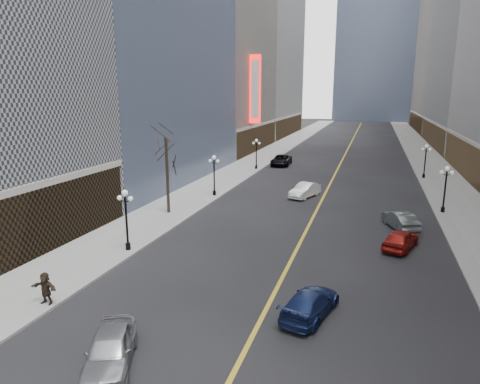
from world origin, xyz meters
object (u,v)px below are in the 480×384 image
Objects in this scene: car_nb_mid at (305,190)px; car_sb_far at (400,220)px; streetlamp_west_1 at (126,214)px; car_nb_near at (110,349)px; car_sb_mid at (401,239)px; streetlamp_west_3 at (256,151)px; streetlamp_west_2 at (214,171)px; car_nb_far at (281,160)px; car_sb_near at (310,303)px; streetlamp_east_3 at (425,158)px; streetlamp_east_2 at (446,184)px.

car_sb_far is (9.60, -8.85, -0.03)m from car_nb_mid.
streetlamp_west_1 reaches higher than car_nb_near.
streetlamp_west_3 is at bearing -38.04° from car_sb_mid.
streetlamp_west_2 reaches higher than car_nb_far.
car_sb_near is at bearing -20.62° from streetlamp_west_1.
streetlamp_east_3 is 1.00× the size of streetlamp_west_3.
car_sb_near is at bearing -102.91° from streetlamp_east_3.
streetlamp_east_2 reaches higher than car_sb_far.
streetlamp_east_2 is 1.00× the size of streetlamp_west_1.
car_sb_mid is (12.54, 18.70, -0.05)m from car_nb_near.
streetlamp_east_3 is at bearing 0.00° from streetlamp_west_3.
streetlamp_east_3 is at bearing 67.08° from car_nb_mid.
streetlamp_west_2 is at bearing -11.92° from car_sb_mid.
car_sb_far reaches higher than car_sb_near.
car_nb_near is at bearing 55.88° from car_sb_near.
car_nb_near is at bearing -77.58° from streetlamp_west_2.
streetlamp_east_2 and streetlamp_west_1 have the same top height.
streetlamp_west_1 is at bearing -142.67° from streetlamp_east_2.
streetlamp_west_1 is 18.00m from streetlamp_west_2.
car_sb_mid is (19.18, -29.43, -2.15)m from streetlamp_west_3.
car_nb_near reaches higher than car_sb_near.
streetlamp_east_2 is 7.76m from car_sb_far.
car_sb_far is at bearing -63.01° from car_nb_far.
car_nb_near is (-16.97, -30.13, -2.10)m from streetlamp_east_2.
streetlamp_east_2 is 14.22m from car_nb_mid.
streetlamp_east_2 is at bearing -37.33° from streetlamp_west_3.
car_nb_far is at bearing 128.08° from car_nb_mid.
car_nb_near is at bearing -82.15° from streetlamp_west_3.
car_nb_mid is 1.00× the size of car_sb_near.
streetlamp_east_2 reaches higher than car_nb_near.
streetlamp_west_1 is at bearing -123.25° from streetlamp_east_3.
car_nb_near is at bearing -88.48° from car_nb_far.
streetlamp_east_3 is 1.02× the size of car_sb_mid.
car_sb_far is (5.26, 17.16, 0.06)m from car_sb_near.
streetlamp_east_2 is at bearing -92.30° from car_sb_mid.
car_nb_far reaches higher than car_nb_near.
streetlamp_east_2 is 18.00m from streetlamp_east_3.
streetlamp_west_1 is 0.96× the size of car_nb_near.
car_nb_mid is (9.80, 20.70, -2.11)m from streetlamp_west_1.
streetlamp_east_3 is 23.60m from streetlamp_west_3.
car_nb_near is 53.34m from car_nb_far.
car_sb_far is (16.60, -29.23, -0.09)m from car_nb_far.
streetlamp_east_3 and streetlamp_west_2 have the same top height.
car_sb_near is 17.95m from car_sb_far.
car_nb_far is (-20.80, 5.07, -2.06)m from streetlamp_east_3.
streetlamp_west_3 is 0.98× the size of car_sb_far.
streetlamp_west_3 is at bearing -121.50° from car_nb_far.
streetlamp_west_2 reaches higher than car_sb_far.
car_sb_far reaches higher than car_sb_mid.
streetlamp_west_2 is at bearing 90.00° from streetlamp_west_1.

